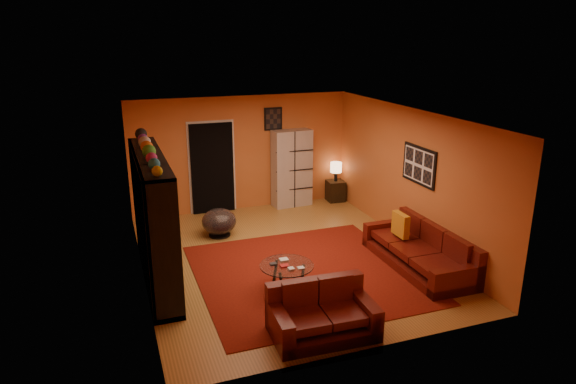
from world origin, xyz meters
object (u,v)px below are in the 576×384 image
object	(u,v)px
bowl_chair	(219,222)
table_lamp	(336,168)
entertainment_unit	(154,219)
tv	(157,221)
coffee_table	(287,268)
side_table	(335,191)
sofa	(423,251)
loveseat	(321,313)
storage_cabinet	(292,168)

from	to	relation	value
bowl_chair	table_lamp	size ratio (longest dim) A/B	1.51
entertainment_unit	bowl_chair	xyz separation A→B (m)	(1.37, 1.47, -0.75)
entertainment_unit	tv	size ratio (longest dim) A/B	3.33
tv	coffee_table	bearing A→B (deg)	-123.79
tv	side_table	bearing A→B (deg)	-59.24
sofa	coffee_table	size ratio (longest dim) A/B	2.74
sofa	loveseat	size ratio (longest dim) A/B	1.64
entertainment_unit	bowl_chair	world-z (taller)	entertainment_unit
loveseat	coffee_table	distance (m)	1.29
entertainment_unit	sofa	xyz separation A→B (m)	(4.42, -1.10, -0.77)
tv	loveseat	bearing A→B (deg)	-143.42
bowl_chair	side_table	xyz separation A→B (m)	(3.15, 1.28, -0.05)
entertainment_unit	bowl_chair	distance (m)	2.15
bowl_chair	loveseat	bearing A→B (deg)	-82.11
tv	storage_cabinet	distance (m)	4.32
table_lamp	side_table	bearing A→B (deg)	90.00
entertainment_unit	loveseat	distance (m)	3.18
entertainment_unit	sofa	world-z (taller)	entertainment_unit
entertainment_unit	sofa	bearing A→B (deg)	-14.05
coffee_table	table_lamp	xyz separation A→B (m)	(2.65, 3.89, 0.43)
entertainment_unit	storage_cabinet	distance (m)	4.42
storage_cabinet	table_lamp	world-z (taller)	storage_cabinet
storage_cabinet	loveseat	bearing A→B (deg)	-110.07
bowl_chair	sofa	bearing A→B (deg)	-40.27
side_table	table_lamp	distance (m)	0.57
tv	sofa	bearing A→B (deg)	-105.27
table_lamp	tv	bearing A→B (deg)	-149.24
side_table	entertainment_unit	bearing A→B (deg)	-148.71
entertainment_unit	coffee_table	size ratio (longest dim) A/B	3.51
storage_cabinet	side_table	size ratio (longest dim) A/B	3.60
entertainment_unit	side_table	world-z (taller)	entertainment_unit
coffee_table	table_lamp	world-z (taller)	table_lamp
tv	side_table	distance (m)	5.26
sofa	table_lamp	xyz separation A→B (m)	(0.11, 3.85, 0.54)
storage_cabinet	table_lamp	distance (m)	1.12
entertainment_unit	side_table	xyz separation A→B (m)	(4.53, 2.75, -0.80)
tv	coffee_table	size ratio (longest dim) A/B	1.05
loveseat	storage_cabinet	distance (m)	5.47
sofa	storage_cabinet	xyz separation A→B (m)	(-1.00, 3.90, 0.62)
entertainment_unit	loveseat	bearing A→B (deg)	-51.71
tv	sofa	world-z (taller)	tv
side_table	coffee_table	bearing A→B (deg)	-124.25
bowl_chair	table_lamp	bearing A→B (deg)	22.04
tv	table_lamp	distance (m)	5.21
coffee_table	entertainment_unit	bearing A→B (deg)	148.81
coffee_table	side_table	distance (m)	4.70
side_table	bowl_chair	bearing A→B (deg)	-157.96
tv	side_table	xyz separation A→B (m)	(4.47, 2.66, -0.73)
tv	side_table	size ratio (longest dim) A/B	1.80
coffee_table	side_table	xyz separation A→B (m)	(2.65, 3.89, -0.14)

